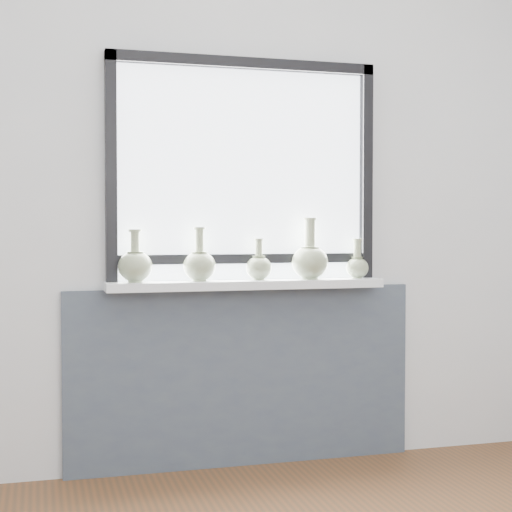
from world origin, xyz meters
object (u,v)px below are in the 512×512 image
object	(u,v)px
windowsill	(247,284)
vase_c	(259,266)
vase_a	(135,265)
vase_b	(199,264)
vase_d	(310,260)
vase_e	(357,265)

from	to	relation	value
windowsill	vase_c	bearing A→B (deg)	6.20
vase_a	vase_b	distance (m)	0.30
vase_a	windowsill	bearing A→B (deg)	0.17
vase_b	vase_a	bearing A→B (deg)	-179.37
vase_a	vase_d	bearing A→B (deg)	-0.16
vase_a	vase_b	bearing A→B (deg)	0.63
windowsill	vase_a	world-z (taller)	vase_a
vase_d	vase_e	bearing A→B (deg)	0.70
vase_b	vase_c	bearing A→B (deg)	0.96
vase_d	vase_b	bearing A→B (deg)	179.40
windowsill	vase_e	bearing A→B (deg)	-0.09
windowsill	vase_d	size ratio (longest dim) A/B	4.46
vase_a	vase_c	size ratio (longest dim) A/B	1.22
windowsill	vase_d	bearing A→B (deg)	-0.71
vase_b	vase_c	world-z (taller)	vase_b
vase_e	vase_a	bearing A→B (deg)	-179.96
vase_b	vase_c	distance (m)	0.29
vase_c	vase_b	bearing A→B (deg)	-179.04
windowsill	vase_a	xyz separation A→B (m)	(-0.52, -0.00, 0.10)
vase_b	vase_d	distance (m)	0.54
vase_e	windowsill	bearing A→B (deg)	179.91
vase_a	vase_c	distance (m)	0.58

